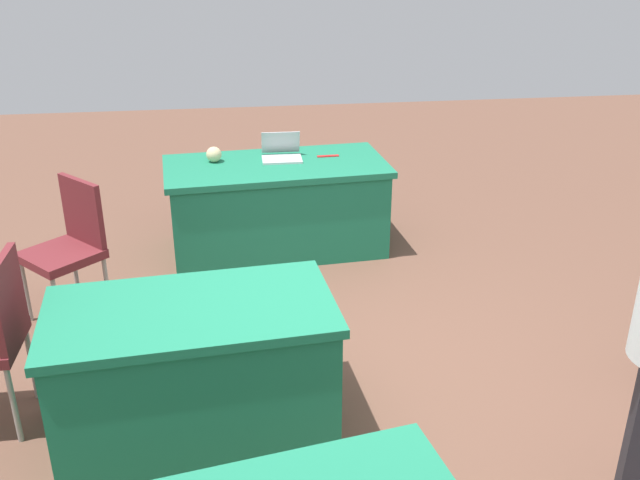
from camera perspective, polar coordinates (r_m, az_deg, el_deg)
The scene contains 7 objects.
ground_plane at distance 4.17m, azimuth 1.45°, elevation -12.81°, with size 14.40×14.40×0.00m, color brown.
table_foreground at distance 5.85m, azimuth -3.48°, elevation 2.72°, with size 1.83×0.99×0.74m.
table_mid_right at distance 3.83m, azimuth -10.00°, elevation -10.12°, with size 1.52×0.90×0.74m.
chair_near_front at distance 5.03m, azimuth -19.45°, elevation -0.15°, with size 0.62×0.62×0.96m.
laptop_silver at distance 5.83m, azimuth -3.10°, elevation 6.90°, with size 0.32×0.30×0.21m.
yarn_ball at distance 5.80m, azimuth -8.50°, elevation 6.80°, with size 0.12×0.12×0.12m, color beige.
scissors_red at distance 5.89m, azimuth 0.64°, elevation 6.75°, with size 0.18×0.04×0.01m, color red.
Camera 1 is at (0.55, 3.29, 2.50)m, focal length 39.92 mm.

